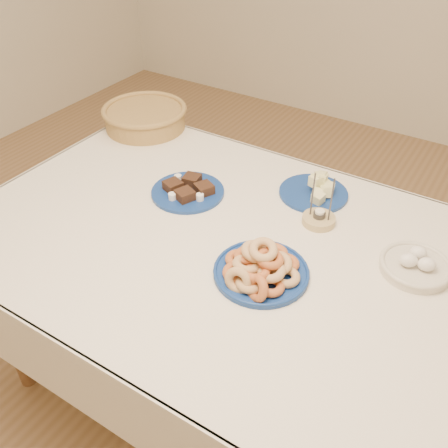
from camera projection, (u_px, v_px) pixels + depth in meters
The scene contains 8 objects.
ground at pixel (231, 388), 1.97m from camera, with size 5.00×5.00×0.00m, color olive.
dining_table at pixel (232, 267), 1.57m from camera, with size 1.71×1.11×0.75m.
donut_platter at pixel (261, 268), 1.37m from camera, with size 0.30×0.30×0.12m.
melon_plate at pixel (316, 189), 1.70m from camera, with size 0.25×0.25×0.08m.
brownie_plate at pixel (188, 190), 1.71m from camera, with size 0.29×0.29×0.04m.
wicker_basket at pixel (145, 116), 2.08m from camera, with size 0.47×0.47×0.09m.
candle_holder at pixel (319, 219), 1.57m from camera, with size 0.11×0.11×0.18m.
egg_bowl at pixel (416, 265), 1.39m from camera, with size 0.26×0.26×0.07m.
Camera 1 is at (0.60, -1.00, 1.71)m, focal length 40.00 mm.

